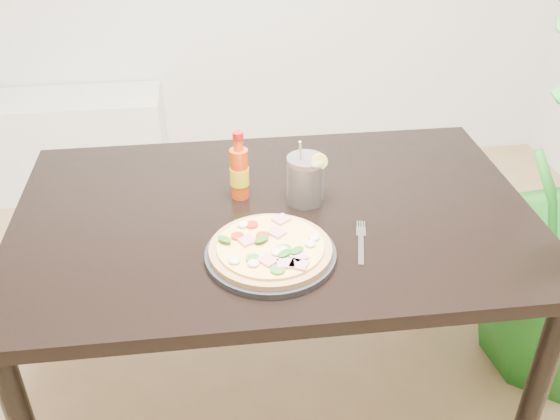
{
  "coord_description": "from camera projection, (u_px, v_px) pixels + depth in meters",
  "views": [
    {
      "loc": [
        0.13,
        -0.85,
        1.67
      ],
      "look_at": [
        0.29,
        0.44,
        0.83
      ],
      "focal_mm": 40.0,
      "sensor_mm": 36.0,
      "label": 1
    }
  ],
  "objects": [
    {
      "name": "plate",
      "position": [
        271.0,
        254.0,
        1.51
      ],
      "size": [
        0.32,
        0.32,
        0.02
      ],
      "primitive_type": "cylinder",
      "color": "black",
      "rests_on": "dining_table"
    },
    {
      "name": "pizza",
      "position": [
        271.0,
        248.0,
        1.5
      ],
      "size": [
        0.3,
        0.3,
        0.03
      ],
      "color": "tan",
      "rests_on": "plate"
    },
    {
      "name": "cola_cup",
      "position": [
        305.0,
        181.0,
        1.7
      ],
      "size": [
        0.11,
        0.1,
        0.19
      ],
      "rotation": [
        0.0,
        0.0,
        0.05
      ],
      "color": "black",
      "rests_on": "dining_table"
    },
    {
      "name": "dining_table",
      "position": [
        275.0,
        236.0,
        1.73
      ],
      "size": [
        1.4,
        0.9,
        0.75
      ],
      "color": "black",
      "rests_on": "ground"
    },
    {
      "name": "hot_sauce_bottle",
      "position": [
        239.0,
        172.0,
        1.71
      ],
      "size": [
        0.06,
        0.06,
        0.2
      ],
      "rotation": [
        0.0,
        0.0,
        -0.27
      ],
      "color": "#DD420D",
      "rests_on": "dining_table"
    },
    {
      "name": "plant_pot",
      "position": [
        556.0,
        330.0,
        2.21
      ],
      "size": [
        0.28,
        0.28,
        0.22
      ],
      "primitive_type": "cylinder",
      "color": "brown",
      "rests_on": "ground"
    },
    {
      "name": "fork",
      "position": [
        361.0,
        241.0,
        1.57
      ],
      "size": [
        0.06,
        0.19,
        0.0
      ],
      "rotation": [
        0.0,
        0.0,
        -0.23
      ],
      "color": "silver",
      "rests_on": "dining_table"
    },
    {
      "name": "media_console",
      "position": [
        22.0,
        147.0,
        3.11
      ],
      "size": [
        1.4,
        0.34,
        0.5
      ],
      "primitive_type": "cube",
      "color": "white",
      "rests_on": "ground"
    }
  ]
}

